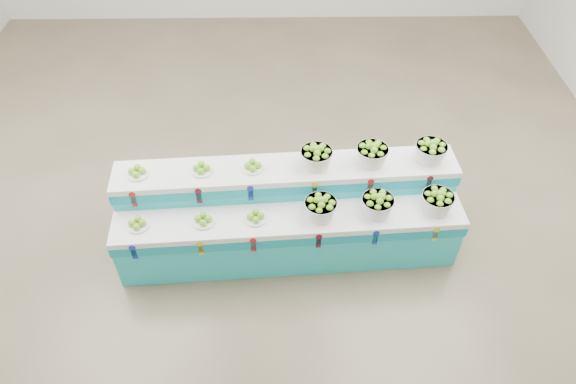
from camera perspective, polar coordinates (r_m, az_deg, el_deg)
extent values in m
plane|color=brown|center=(6.82, -3.07, -0.70)|extent=(10.00, 10.00, 0.00)
cylinder|color=white|center=(5.70, -16.02, -3.25)|extent=(0.25, 0.25, 0.10)
cylinder|color=white|center=(5.59, -9.16, -2.93)|extent=(0.25, 0.25, 0.10)
cylinder|color=white|center=(5.56, -3.53, -2.63)|extent=(0.25, 0.25, 0.10)
cylinder|color=white|center=(5.82, -16.03, 2.16)|extent=(0.25, 0.25, 0.10)
cylinder|color=white|center=(5.71, -9.33, 2.57)|extent=(0.25, 0.25, 0.10)
cylinder|color=white|center=(5.68, -3.82, 2.89)|extent=(0.25, 0.25, 0.10)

